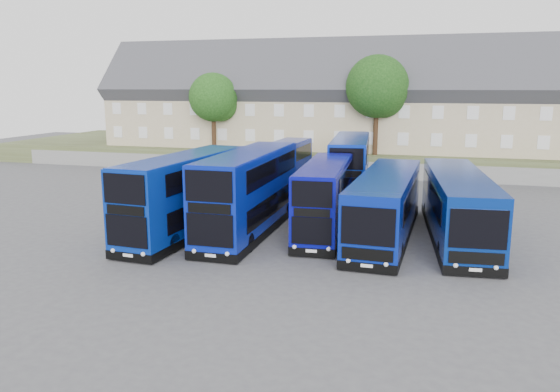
{
  "coord_description": "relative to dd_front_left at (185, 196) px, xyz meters",
  "views": [
    {
      "loc": [
        7.17,
        -25.97,
        8.35
      ],
      "look_at": [
        -1.03,
        3.3,
        2.2
      ],
      "focal_mm": 35.0,
      "sensor_mm": 36.0,
      "label": 1
    }
  ],
  "objects": [
    {
      "name": "coach_east_b",
      "position": [
        14.85,
        3.23,
        -0.43
      ],
      "size": [
        4.0,
        13.46,
        3.63
      ],
      "rotation": [
        0.0,
        0.0,
        0.09
      ],
      "color": "navy",
      "rests_on": "ground"
    },
    {
      "name": "tree_mid",
      "position": [
        8.31,
        23.87,
        5.86
      ],
      "size": [
        5.76,
        5.76,
        9.18
      ],
      "color": "#382314",
      "rests_on": "earth_bank"
    },
    {
      "name": "dd_rear_left",
      "position": [
        2.24,
        12.37,
        -0.25
      ],
      "size": [
        2.59,
        10.13,
        4.0
      ],
      "rotation": [
        0.0,
        0.0,
        -0.03
      ],
      "color": "#07198B",
      "rests_on": "ground"
    },
    {
      "name": "tree_west",
      "position": [
        -7.69,
        23.37,
        4.84
      ],
      "size": [
        4.8,
        4.8,
        7.65
      ],
      "color": "#382314",
      "rests_on": "earth_bank"
    },
    {
      "name": "ground",
      "position": [
        6.17,
        -1.72,
        -2.21
      ],
      "size": [
        120.0,
        120.0,
        0.0
      ],
      "primitive_type": "plane",
      "color": "#49494E",
      "rests_on": "ground"
    },
    {
      "name": "retaining_wall",
      "position": [
        6.17,
        22.28,
        -1.46
      ],
      "size": [
        70.0,
        0.4,
        1.5
      ],
      "primitive_type": "cube",
      "color": "slate",
      "rests_on": "ground"
    },
    {
      "name": "earth_bank",
      "position": [
        6.17,
        32.28,
        -1.21
      ],
      "size": [
        80.0,
        20.0,
        2.0
      ],
      "primitive_type": "cube",
      "color": "#474F2C",
      "rests_on": "ground"
    },
    {
      "name": "terrace_row",
      "position": [
        12.17,
        28.28,
        4.39
      ],
      "size": [
        66.0,
        10.4,
        11.2
      ],
      "color": "tan",
      "rests_on": "earth_bank"
    },
    {
      "name": "dd_rear_right",
      "position": [
        7.36,
        13.51,
        -0.0
      ],
      "size": [
        3.67,
        11.5,
        4.49
      ],
      "rotation": [
        0.0,
        0.0,
        0.1
      ],
      "color": "#0928A6",
      "rests_on": "ground"
    },
    {
      "name": "dd_front_left",
      "position": [
        0.0,
        0.0,
        0.0
      ],
      "size": [
        3.42,
        11.48,
        4.5
      ],
      "rotation": [
        0.0,
        0.0,
        -0.07
      ],
      "color": "#082998",
      "rests_on": "ground"
    },
    {
      "name": "coach_east_a",
      "position": [
        11.02,
        2.44,
        -0.45
      ],
      "size": [
        3.24,
        13.2,
        3.58
      ],
      "rotation": [
        0.0,
        0.0,
        -0.04
      ],
      "color": "#081F96",
      "rests_on": "ground"
    },
    {
      "name": "dd_front_right",
      "position": [
        7.55,
        2.46,
        -0.24
      ],
      "size": [
        2.99,
        10.24,
        4.01
      ],
      "rotation": [
        0.0,
        0.0,
        0.07
      ],
      "color": "#080B95",
      "rests_on": "ground"
    },
    {
      "name": "dd_front_mid",
      "position": [
        3.37,
        1.26,
        0.08
      ],
      "size": [
        2.74,
        11.75,
        4.66
      ],
      "rotation": [
        0.0,
        0.0,
        0.0
      ],
      "color": "#081D9F",
      "rests_on": "ground"
    }
  ]
}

